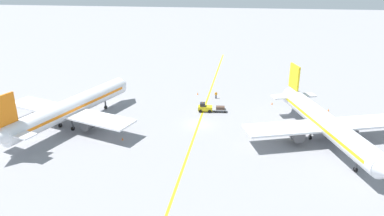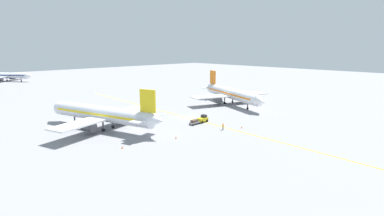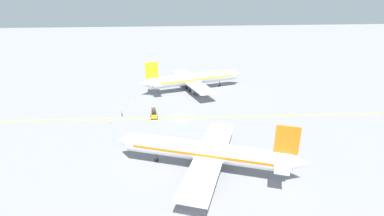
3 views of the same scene
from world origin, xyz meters
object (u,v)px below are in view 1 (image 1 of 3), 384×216
Objects in this scene: airplane_at_gate at (325,123)px; ground_crew_worker at (216,95)px; baggage_tug_white at (205,108)px; airplane_adjacent_stand at (70,108)px; baggage_cart_trailing at (220,109)px; traffic_cone_mid_apron at (198,93)px; traffic_cone_by_wingtip at (328,110)px; traffic_cone_near_nose at (122,139)px; traffic_cone_far_edge at (272,103)px.

airplane_at_gate is 28.96m from ground_crew_worker.
airplane_adjacent_stand is at bearing 22.92° from baggage_tug_white.
airplane_adjacent_stand is 11.14× the size of baggage_tug_white.
baggage_cart_trailing is at bearing -176.62° from baggage_tug_white.
traffic_cone_mid_apron is (-22.26, -21.24, -3.43)m from airplane_adjacent_stand.
airplane_at_gate is at bearing 146.70° from baggage_cart_trailing.
airplane_at_gate is at bearing 178.09° from airplane_adjacent_stand.
airplane_adjacent_stand is 12.83× the size of baggage_cart_trailing.
traffic_cone_by_wingtip is (-51.18, -13.96, -3.43)m from airplane_adjacent_stand.
traffic_cone_by_wingtip is at bearing -154.58° from traffic_cone_near_nose.
baggage_tug_white reaches higher than ground_crew_worker.
traffic_cone_near_nose is 1.00× the size of traffic_cone_by_wingtip.
airplane_adjacent_stand is 12.96m from traffic_cone_near_nose.
airplane_adjacent_stand is 42.98m from traffic_cone_far_edge.
traffic_cone_by_wingtip is at bearing 165.87° from traffic_cone_mid_apron.
traffic_cone_near_nose is (35.45, 3.34, -3.43)m from airplane_at_gate.
traffic_cone_near_nose is (15.30, 23.96, -0.63)m from ground_crew_worker.
traffic_cone_near_nose is at bearing 57.44° from ground_crew_worker.
baggage_tug_white is 15.80m from traffic_cone_far_edge.
baggage_tug_white is 3.30m from baggage_cart_trailing.
traffic_cone_near_nose and traffic_cone_by_wingtip have the same top height.
ground_crew_worker reaches higher than baggage_cart_trailing.
airplane_at_gate reaches higher than ground_crew_worker.
ground_crew_worker is at bearing -122.56° from traffic_cone_near_nose.
baggage_cart_trailing reaches higher than traffic_cone_near_nose.
baggage_tug_white is (22.02, -12.10, -2.81)m from airplane_at_gate.
traffic_cone_far_edge is (-28.02, -21.46, 0.00)m from traffic_cone_near_nose.
traffic_cone_far_edge is at bearing 164.81° from traffic_cone_mid_apron.
traffic_cone_far_edge is (-12.72, 2.50, -0.63)m from ground_crew_worker.
traffic_cone_near_nose is at bearing 49.00° from baggage_tug_white.
baggage_cart_trailing is at bearing 7.99° from traffic_cone_by_wingtip.
baggage_cart_trailing is (18.73, -12.30, -2.95)m from airplane_at_gate.
airplane_at_gate is 63.26× the size of traffic_cone_near_nose.
traffic_cone_mid_apron is (4.53, -2.18, -0.63)m from ground_crew_worker.
airplane_at_gate is at bearing -174.61° from traffic_cone_near_nose.
airplane_adjacent_stand reaches higher than baggage_tug_white.
traffic_cone_near_nose is at bearing 67.61° from traffic_cone_mid_apron.
ground_crew_worker is 3.05× the size of traffic_cone_by_wingtip.
baggage_cart_trailing is at bearing -136.91° from traffic_cone_near_nose.
baggage_tug_white is at bearing -28.80° from airplane_at_gate.
baggage_tug_white is at bearing 3.38° from baggage_cart_trailing.
airplane_adjacent_stand reaches higher than traffic_cone_far_edge.
baggage_cart_trailing is 4.87× the size of traffic_cone_by_wingtip.
baggage_tug_white is 26.49m from traffic_cone_by_wingtip.
ground_crew_worker is at bearing -144.58° from airplane_adjacent_stand.
traffic_cone_far_edge is (-11.30, -5.82, -0.49)m from baggage_cart_trailing.
airplane_at_gate is 63.26× the size of traffic_cone_by_wingtip.
airplane_adjacent_stand is at bearing 15.26° from traffic_cone_by_wingtip.
traffic_cone_near_nose and traffic_cone_far_edge have the same top height.
ground_crew_worker is 24.92m from traffic_cone_by_wingtip.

